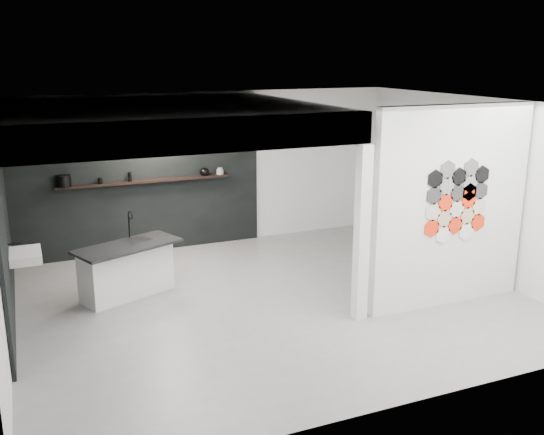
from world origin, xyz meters
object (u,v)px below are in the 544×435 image
(wall_basin, at_px, (25,256))
(utensil_cup, at_px, (100,181))
(glass_bowl, at_px, (220,172))
(glass_vase, at_px, (220,171))
(partition_panel, at_px, (451,207))
(stockpot, at_px, (64,181))
(bottle_dark, at_px, (130,177))
(kettle, at_px, (204,172))
(kitchen_island, at_px, (127,269))

(wall_basin, bearing_deg, utensil_cup, 58.38)
(glass_bowl, bearing_deg, glass_vase, 0.00)
(partition_panel, height_order, stockpot, partition_panel)
(utensil_cup, bearing_deg, glass_vase, 0.00)
(bottle_dark, bearing_deg, stockpot, 180.00)
(wall_basin, xyz_separation_m, stockpot, (0.69, 2.07, 0.57))
(bottle_dark, bearing_deg, partition_panel, -46.28)
(kettle, distance_m, bottle_dark, 1.33)
(kettle, bearing_deg, wall_basin, -131.86)
(wall_basin, bearing_deg, kettle, 33.70)
(kettle, bearing_deg, partition_panel, -44.06)
(bottle_dark, xyz_separation_m, utensil_cup, (-0.50, 0.00, -0.03))
(glass_vase, xyz_separation_m, utensil_cup, (-2.12, 0.00, -0.01))
(stockpot, height_order, glass_vase, stockpot)
(kitchen_island, distance_m, glass_bowl, 2.94)
(partition_panel, xyz_separation_m, glass_bowl, (-2.08, 3.87, -0.03))
(utensil_cup, bearing_deg, kitchen_island, -88.03)
(glass_vase, bearing_deg, stockpot, 180.00)
(partition_panel, distance_m, glass_vase, 4.39)
(partition_panel, height_order, kitchen_island, partition_panel)
(glass_bowl, distance_m, utensil_cup, 2.12)
(utensil_cup, bearing_deg, kettle, 0.00)
(glass_bowl, relative_size, glass_vase, 1.02)
(partition_panel, relative_size, stockpot, 11.94)
(kitchen_island, relative_size, glass_bowl, 12.95)
(kitchen_island, relative_size, bottle_dark, 10.36)
(glass_bowl, bearing_deg, partition_panel, -61.77)
(kitchen_island, distance_m, kettle, 2.75)
(wall_basin, xyz_separation_m, kettle, (3.10, 2.07, 0.54))
(stockpot, bearing_deg, utensil_cup, 0.00)
(wall_basin, relative_size, glass_bowl, 4.75)
(kitchen_island, relative_size, utensil_cup, 17.40)
(glass_bowl, distance_m, bottle_dark, 1.62)
(kitchen_island, bearing_deg, partition_panel, -48.12)
(bottle_dark, bearing_deg, glass_vase, 0.00)
(wall_basin, height_order, kettle, kettle)
(glass_bowl, bearing_deg, utensil_cup, 180.00)
(partition_panel, distance_m, kettle, 4.53)
(bottle_dark, bearing_deg, kettle, 0.00)
(stockpot, xyz_separation_m, glass_bowl, (2.70, 0.00, -0.05))
(glass_vase, relative_size, bottle_dark, 0.78)
(partition_panel, distance_m, glass_bowl, 4.39)
(stockpot, bearing_deg, glass_bowl, 0.00)
(partition_panel, xyz_separation_m, kitchen_island, (-4.13, 1.99, -0.99))
(partition_panel, relative_size, glass_bowl, 22.15)
(glass_vase, bearing_deg, kitchen_island, -137.67)
(kitchen_island, xyz_separation_m, glass_vase, (2.05, 1.87, 0.97))
(partition_panel, height_order, utensil_cup, partition_panel)
(partition_panel, height_order, glass_bowl, partition_panel)
(glass_vase, distance_m, bottle_dark, 1.62)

